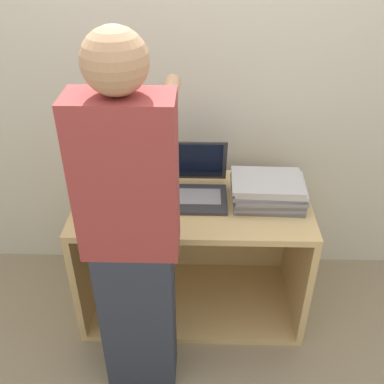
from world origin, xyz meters
The scene contains 7 objects.
ground_plane centered at (0.00, 0.00, 0.00)m, with size 12.00×12.00×0.00m, color gray.
wall_back centered at (0.00, 0.75, 1.20)m, with size 8.00×0.05×2.40m.
cart centered at (0.00, 0.40, 0.38)m, with size 1.25×0.65×0.76m.
laptop_open centered at (0.00, 0.38, 0.82)m, with size 0.36×0.34×0.28m.
laptop_stack_left centered at (-0.40, 0.32, 0.82)m, with size 0.38×0.29×0.12m.
laptop_stack_right centered at (0.39, 0.33, 0.83)m, with size 0.39×0.29×0.14m.
person centered at (-0.24, -0.17, 0.90)m, with size 0.40×0.54×1.78m.
Camera 1 is at (0.05, -1.64, 2.12)m, focal length 42.00 mm.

